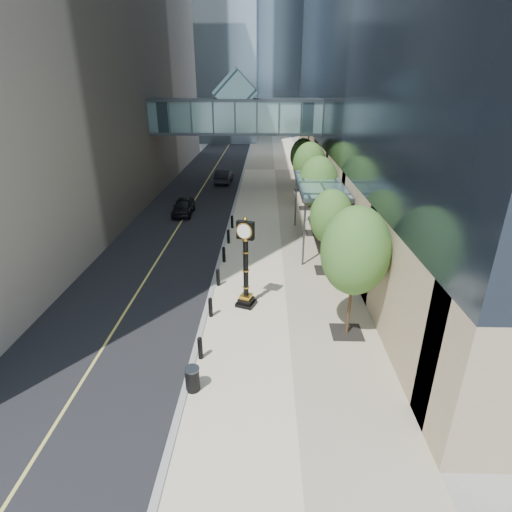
# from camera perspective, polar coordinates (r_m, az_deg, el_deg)

# --- Properties ---
(ground) EXTENTS (320.00, 320.00, 0.00)m
(ground) POSITION_cam_1_polar(r_m,az_deg,el_deg) (16.05, 1.55, -16.87)
(ground) COLOR gray
(ground) RESTS_ON ground
(road) EXTENTS (8.00, 180.00, 0.02)m
(road) POSITION_cam_1_polar(r_m,az_deg,el_deg) (53.71, -6.07, 12.17)
(road) COLOR black
(road) RESTS_ON ground
(sidewalk) EXTENTS (8.00, 180.00, 0.06)m
(sidewalk) POSITION_cam_1_polar(r_m,az_deg,el_deg) (53.27, 2.70, 12.20)
(sidewalk) COLOR beige
(sidewalk) RESTS_ON ground
(curb) EXTENTS (0.25, 180.00, 0.07)m
(curb) POSITION_cam_1_polar(r_m,az_deg,el_deg) (53.34, -1.70, 12.24)
(curb) COLOR gray
(curb) RESTS_ON ground
(skywalk) EXTENTS (17.00, 4.20, 5.80)m
(skywalk) POSITION_cam_1_polar(r_m,az_deg,el_deg) (40.44, -2.80, 19.62)
(skywalk) COLOR #45646E
(skywalk) RESTS_ON ground
(entrance_canopy) EXTENTS (3.00, 8.00, 4.38)m
(entrance_canopy) POSITION_cam_1_polar(r_m,az_deg,el_deg) (27.20, 9.14, 9.99)
(entrance_canopy) COLOR #383F44
(entrance_canopy) RESTS_ON ground
(bollard_row) EXTENTS (0.20, 16.20, 0.90)m
(bollard_row) POSITION_cam_1_polar(r_m,az_deg,el_deg) (23.57, -5.00, -1.42)
(bollard_row) COLOR black
(bollard_row) RESTS_ON sidewalk
(street_trees) EXTENTS (2.87, 28.73, 5.90)m
(street_trees) POSITION_cam_1_polar(r_m,az_deg,el_deg) (28.96, 8.92, 10.10)
(street_trees) COLOR black
(street_trees) RESTS_ON sidewalk
(street_clock) EXTENTS (1.12, 1.12, 4.65)m
(street_clock) POSITION_cam_1_polar(r_m,az_deg,el_deg) (19.45, -1.46, -1.86)
(street_clock) COLOR black
(street_clock) RESTS_ON sidewalk
(trash_bin) EXTENTS (0.62, 0.62, 0.90)m
(trash_bin) POSITION_cam_1_polar(r_m,az_deg,el_deg) (15.32, -9.06, -17.04)
(trash_bin) COLOR black
(trash_bin) RESTS_ON sidewalk
(pedestrian) EXTENTS (0.76, 0.63, 1.81)m
(pedestrian) POSITION_cam_1_polar(r_m,az_deg,el_deg) (27.73, 10.00, 3.21)
(pedestrian) COLOR #ADA99E
(pedestrian) RESTS_ON sidewalk
(car_near) EXTENTS (1.70, 4.05, 1.37)m
(car_near) POSITION_cam_1_polar(r_m,az_deg,el_deg) (34.93, -10.34, 6.97)
(car_near) COLOR black
(car_near) RESTS_ON road
(car_far) EXTENTS (1.81, 4.61, 1.49)m
(car_far) POSITION_cam_1_polar(r_m,az_deg,el_deg) (46.11, -4.61, 11.33)
(car_far) COLOR black
(car_far) RESTS_ON road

